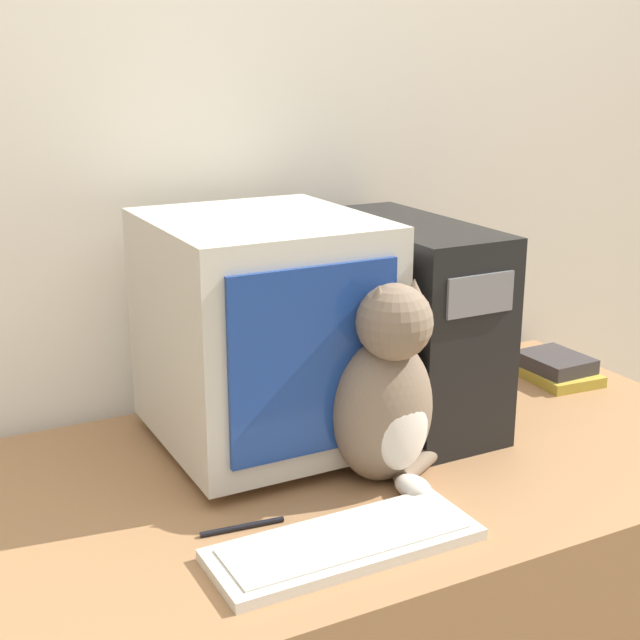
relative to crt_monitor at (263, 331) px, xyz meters
name	(u,v)px	position (x,y,z in m)	size (l,w,h in m)	color
wall_back	(248,156)	(0.12, 0.33, 0.29)	(7.00, 0.05, 2.50)	beige
desk	(354,630)	(0.12, -0.15, -0.60)	(1.57, 0.83, 0.74)	#9E7047
crt_monitor	(263,331)	(0.00, 0.00, 0.00)	(0.39, 0.43, 0.44)	beige
computer_tower	(406,321)	(0.32, 0.00, -0.02)	(0.20, 0.47, 0.41)	black
keyboard	(345,544)	(-0.05, -0.41, -0.22)	(0.42, 0.16, 0.02)	silver
cat	(387,394)	(0.13, -0.24, -0.07)	(0.28, 0.21, 0.37)	#7A6651
book_stack	(556,368)	(0.75, 0.01, -0.20)	(0.15, 0.20, 0.06)	gold
pen	(242,527)	(-0.17, -0.28, -0.22)	(0.14, 0.02, 0.01)	black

